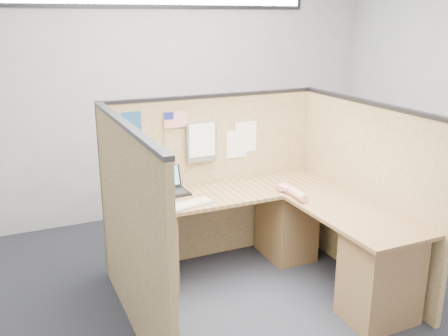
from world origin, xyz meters
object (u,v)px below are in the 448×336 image
l_desk (268,241)px  mouse (283,189)px  laptop (168,186)px  keyboard (189,205)px

l_desk → mouse: (0.25, 0.19, 0.36)m
laptop → mouse: bearing=-26.9°
keyboard → mouse: 0.87m
keyboard → l_desk: bearing=-31.2°
l_desk → keyboard: size_ratio=4.46×
mouse → l_desk: bearing=-142.4°
l_desk → mouse: bearing=37.6°
l_desk → keyboard: (-0.62, 0.19, 0.35)m
mouse → keyboard: bearing=179.8°
l_desk → mouse: size_ratio=17.98×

